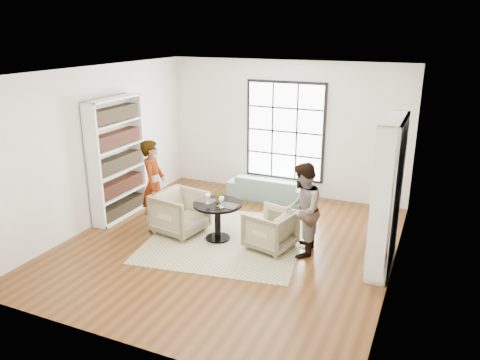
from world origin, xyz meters
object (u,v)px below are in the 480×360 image
at_px(armchair_right, 270,229).
at_px(wine_glass_left, 208,196).
at_px(person_left, 154,185).
at_px(sofa, 270,187).
at_px(wine_glass_right, 221,199).
at_px(person_right, 302,210).
at_px(pedestal_table, 218,213).
at_px(armchair_left, 180,213).
at_px(flower_centerpiece, 220,196).

height_order(armchair_right, wine_glass_left, wine_glass_left).
bearing_deg(armchair_right, person_left, -75.19).
relative_size(sofa, armchair_right, 2.39).
xyz_separation_m(sofa, wine_glass_right, (0.03, -2.50, 0.58)).
relative_size(sofa, person_right, 1.15).
xyz_separation_m(pedestal_table, person_right, (1.53, 0.06, 0.29)).
bearing_deg(sofa, wine_glass_left, 84.32).
height_order(person_right, wine_glass_right, person_right).
relative_size(armchair_left, flower_centerpiece, 3.96).
xyz_separation_m(armchair_left, armchair_right, (1.75, 0.06, -0.05)).
distance_m(armchair_left, armchair_right, 1.75).
xyz_separation_m(sofa, person_left, (-1.44, -2.36, 0.59)).
xyz_separation_m(armchair_left, wine_glass_right, (0.92, -0.14, 0.45)).
bearing_deg(sofa, pedestal_table, 87.75).
xyz_separation_m(person_right, wine_glass_left, (-1.68, -0.14, 0.04)).
bearing_deg(sofa, person_left, 59.29).
height_order(wine_glass_right, flower_centerpiece, flower_centerpiece).
xyz_separation_m(person_right, flower_centerpiece, (-1.51, 0.00, 0.01)).
bearing_deg(sofa, wine_glass_right, 91.38).
height_order(wine_glass_left, wine_glass_right, wine_glass_right).
distance_m(armchair_right, person_left, 2.36).
bearing_deg(pedestal_table, person_right, 2.15).
bearing_deg(pedestal_table, wine_glass_right, -44.51).
height_order(sofa, wine_glass_left, wine_glass_left).
bearing_deg(armchair_left, flower_centerpiece, -75.43).
bearing_deg(armchair_right, pedestal_table, -73.45).
xyz_separation_m(armchair_right, wine_glass_left, (-1.13, -0.14, 0.49)).
bearing_deg(armchair_right, flower_centerpiece, -76.96).
distance_m(pedestal_table, armchair_left, 0.78).
height_order(armchair_left, person_right, person_right).
height_order(sofa, armchair_left, armchair_left).
bearing_deg(pedestal_table, armchair_right, 3.35).
bearing_deg(armchair_left, wine_glass_left, -87.32).
bearing_deg(wine_glass_left, armchair_right, 7.08).
relative_size(wine_glass_left, wine_glass_right, 0.95).
xyz_separation_m(armchair_left, flower_centerpiece, (0.79, 0.07, 0.41)).
distance_m(sofa, flower_centerpiece, 2.36).
relative_size(wine_glass_right, flower_centerpiece, 0.95).
height_order(person_right, flower_centerpiece, person_right).
height_order(pedestal_table, armchair_right, pedestal_table).
height_order(person_left, wine_glass_left, person_left).
relative_size(armchair_left, armchair_right, 1.14).
bearing_deg(flower_centerpiece, wine_glass_right, -57.21).
relative_size(armchair_right, wine_glass_left, 3.86).
height_order(person_left, person_right, person_left).
distance_m(pedestal_table, sofa, 2.37).
bearing_deg(person_right, flower_centerpiece, -97.77).
relative_size(pedestal_table, sofa, 0.48).
bearing_deg(person_left, flower_centerpiece, -105.29).
relative_size(wine_glass_left, flower_centerpiece, 0.90).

